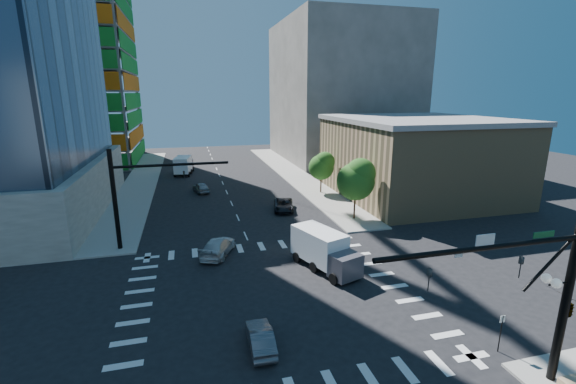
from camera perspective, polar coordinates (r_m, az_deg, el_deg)
name	(u,v)px	position (r m, az deg, el deg)	size (l,w,h in m)	color
ground	(272,296)	(27.86, -2.42, -15.10)	(160.00, 160.00, 0.00)	black
road_markings	(272,296)	(27.85, -2.42, -15.09)	(20.00, 20.00, 0.01)	silver
sidewalk_ne	(292,173)	(67.48, 0.65, 2.77)	(5.00, 60.00, 0.15)	gray
sidewalk_nw	(141,182)	(65.57, -20.92, 1.46)	(5.00, 60.00, 0.15)	gray
construction_building	(56,33)	(89.16, -31.10, 19.51)	(25.16, 34.50, 70.60)	slate
commercial_building	(416,157)	(55.35, 18.44, 4.96)	(20.50, 22.50, 10.60)	#907A54
bg_building_ne	(340,92)	(84.98, 7.66, 14.51)	(24.00, 30.00, 28.00)	#5C5753
signal_mast_se	(553,291)	(21.69, 34.59, -11.99)	(10.51, 2.48, 9.00)	black
signal_mast_nw	(132,190)	(36.49, -22.11, 0.32)	(10.20, 0.40, 9.00)	black
tree_south	(357,179)	(42.53, 10.21, 1.94)	(4.16, 4.16, 6.82)	#382316
tree_north	(322,166)	(53.66, 5.12, 3.93)	(3.54, 3.52, 5.78)	#382316
no_parking_sign	(501,329)	(24.84, 29.02, -17.35)	(0.30, 0.06, 2.20)	black
car_nb_far	(284,205)	(46.29, -0.65, -1.93)	(2.25, 4.88, 1.36)	black
car_sb_near	(218,246)	(34.46, -10.33, -7.95)	(2.08, 5.11, 1.48)	silver
car_sb_mid	(201,188)	(56.08, -12.76, 0.65)	(1.66, 4.13, 1.41)	gray
car_sb_cross	(261,338)	(22.80, -4.09, -20.74)	(1.29, 3.69, 1.22)	#56555B
box_truck_near	(326,254)	(31.04, 5.72, -9.12)	(4.29, 6.34, 3.07)	black
box_truck_far	(184,166)	(69.60, -15.14, 3.73)	(3.51, 6.34, 3.15)	black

